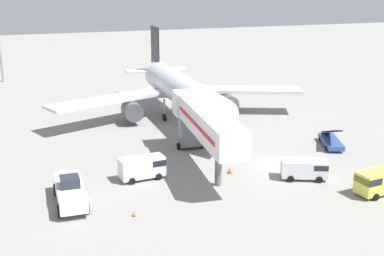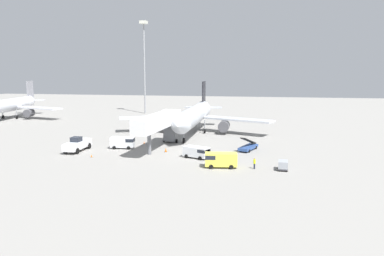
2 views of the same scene
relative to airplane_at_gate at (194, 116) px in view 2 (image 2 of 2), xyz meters
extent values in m
plane|color=gray|center=(4.26, -21.35, -4.36)|extent=(300.00, 300.00, 0.00)
cylinder|color=silver|center=(-0.01, -1.29, 0.14)|extent=(4.51, 28.68, 4.28)
cone|color=silver|center=(-0.14, -17.30, 0.14)|extent=(4.22, 3.43, 4.20)
cone|color=silver|center=(0.13, 15.67, 0.46)|extent=(4.11, 5.31, 4.07)
cube|color=#232328|center=(0.12, 14.36, 4.42)|extent=(0.39, 4.15, 6.85)
cube|color=silver|center=(2.68, 13.96, 0.67)|extent=(5.16, 3.06, 0.24)
cube|color=silver|center=(-2.46, 14.00, 0.67)|extent=(5.16, 3.06, 0.24)
cube|color=silver|center=(10.26, 1.24, -0.83)|extent=(18.15, 10.68, 0.44)
cube|color=silver|center=(-10.24, 1.40, -0.83)|extent=(18.20, 10.44, 0.44)
cylinder|color=#4C4C51|center=(7.20, 0.19, -2.41)|extent=(2.63, 3.41, 2.60)
cylinder|color=#4C4C51|center=(-7.20, 0.30, -2.41)|extent=(2.63, 3.41, 2.60)
cylinder|color=gray|center=(-0.10, -12.46, -2.48)|extent=(0.28, 0.28, 2.67)
cylinder|color=black|center=(-0.10, -12.46, -3.81)|extent=(0.36, 1.10, 1.10)
cylinder|color=gray|center=(2.47, 0.41, -2.48)|extent=(0.28, 0.28, 2.67)
cylinder|color=black|center=(2.47, 0.41, -3.81)|extent=(0.36, 1.10, 1.10)
cylinder|color=gray|center=(-2.46, 0.45, -2.48)|extent=(0.28, 0.28, 2.67)
cylinder|color=black|center=(-2.46, 0.45, -3.81)|extent=(0.36, 1.10, 1.10)
cube|color=silver|center=(-3.82, -21.04, 1.19)|extent=(4.54, 17.21, 2.70)
cube|color=red|center=(-5.33, -20.90, 1.19)|extent=(1.35, 14.23, 0.44)
cube|color=silver|center=(-2.99, -11.97, 1.19)|extent=(3.69, 3.10, 2.84)
cube|color=#232833|center=(-2.87, -10.68, 1.44)|extent=(3.31, 0.54, 0.90)
cube|color=slate|center=(-3.04, -12.57, -2.06)|extent=(2.70, 2.03, 3.80)
cylinder|color=black|center=(-4.46, -12.44, -3.96)|extent=(0.37, 0.82, 0.80)
cylinder|color=black|center=(-1.62, -12.70, -3.96)|extent=(0.37, 0.82, 0.80)
cylinder|color=slate|center=(-4.13, -24.42, -2.26)|extent=(0.70, 0.70, 4.20)
cube|color=white|center=(-18.54, -24.01, -3.14)|extent=(2.54, 7.52, 1.35)
cube|color=#232833|center=(-18.55, -24.38, -2.02)|extent=(1.73, 1.83, 0.90)
cylinder|color=black|center=(-17.43, -26.46, -3.81)|extent=(0.42, 1.11, 1.10)
cylinder|color=black|center=(-19.73, -26.42, -3.81)|extent=(0.42, 1.11, 1.10)
cylinder|color=black|center=(-17.36, -21.60, -3.81)|extent=(0.42, 1.11, 1.10)
cylinder|color=black|center=(-19.66, -21.56, -3.81)|extent=(0.42, 1.11, 1.10)
cube|color=#2D4C8E|center=(13.65, -17.48, -3.79)|extent=(3.82, 6.13, 0.55)
cube|color=black|center=(13.65, -17.48, -2.47)|extent=(3.02, 5.87, 2.04)
cylinder|color=black|center=(13.90, -19.44, -4.06)|extent=(0.41, 0.64, 0.60)
cylinder|color=black|center=(12.19, -18.80, -4.06)|extent=(0.41, 0.64, 0.60)
cylinder|color=black|center=(15.11, -16.15, -4.06)|extent=(0.41, 0.64, 0.60)
cylinder|color=black|center=(13.40, -15.52, -4.06)|extent=(0.41, 0.64, 0.60)
cube|color=#E5DB4C|center=(9.83, -31.43, -3.04)|extent=(5.28, 2.64, 2.07)
cube|color=#1E232D|center=(8.12, -31.64, -2.59)|extent=(1.87, 2.23, 0.66)
cylinder|color=black|center=(8.40, -32.58, -4.02)|extent=(0.72, 0.45, 0.68)
cylinder|color=black|center=(8.15, -30.66, -4.02)|extent=(0.72, 0.45, 0.68)
cylinder|color=black|center=(11.51, -32.19, -4.02)|extent=(0.72, 0.45, 0.68)
cylinder|color=black|center=(11.27, -30.27, -4.02)|extent=(0.72, 0.45, 0.68)
cube|color=white|center=(4.85, -25.72, -3.21)|extent=(5.02, 3.63, 1.73)
cube|color=#1E232D|center=(6.29, -26.34, -2.83)|extent=(2.15, 2.43, 0.55)
cylinder|color=black|center=(6.54, -25.41, -4.02)|extent=(0.77, 0.59, 0.68)
cylinder|color=black|center=(5.79, -27.16, -4.02)|extent=(0.77, 0.59, 0.68)
cylinder|color=black|center=(3.91, -24.29, -4.02)|extent=(0.77, 0.59, 0.68)
cylinder|color=black|center=(3.16, -26.04, -4.02)|extent=(0.77, 0.59, 0.68)
cube|color=white|center=(-10.88, -20.26, -3.07)|extent=(4.78, 2.38, 2.02)
cube|color=#1E232D|center=(-9.32, -20.09, -2.62)|extent=(1.67, 2.09, 0.65)
cylinder|color=black|center=(-9.55, -19.19, -4.02)|extent=(0.71, 0.41, 0.68)
cylinder|color=black|center=(-9.36, -21.03, -4.02)|extent=(0.71, 0.41, 0.68)
cylinder|color=black|center=(-12.39, -19.49, -4.02)|extent=(0.71, 0.41, 0.68)
cylinder|color=black|center=(-12.20, -21.32, -4.02)|extent=(0.71, 0.41, 0.68)
cube|color=#38383D|center=(19.48, -31.29, -4.07)|extent=(1.56, 2.34, 0.22)
cube|color=#999EA5|center=(19.48, -31.29, -3.43)|extent=(1.56, 2.34, 1.07)
cylinder|color=black|center=(20.10, -32.11, -4.18)|extent=(0.14, 0.37, 0.36)
cylinder|color=black|center=(18.77, -32.04, -4.18)|extent=(0.14, 0.37, 0.36)
cylinder|color=black|center=(20.18, -30.53, -4.18)|extent=(0.14, 0.37, 0.36)
cylinder|color=black|center=(18.86, -30.46, -4.18)|extent=(0.14, 0.37, 0.36)
cylinder|color=#1E2333|center=(15.09, -31.39, -3.93)|extent=(0.35, 0.35, 0.86)
cylinder|color=#D8EA19|center=(15.09, -31.39, -3.16)|extent=(0.46, 0.46, 0.68)
sphere|color=tan|center=(15.09, -31.39, -2.69)|extent=(0.23, 0.23, 0.23)
cube|color=black|center=(-1.71, -21.73, -4.35)|extent=(0.48, 0.48, 0.03)
cone|color=orange|center=(-1.71, -21.73, -3.99)|extent=(0.41, 0.41, 0.70)
cube|color=black|center=(-8.23, -14.63, -4.35)|extent=(0.32, 0.32, 0.03)
cone|color=orange|center=(-8.23, -14.63, -4.11)|extent=(0.27, 0.27, 0.47)
cube|color=black|center=(-13.66, -28.42, -4.35)|extent=(0.32, 0.32, 0.03)
cone|color=orange|center=(-13.66, -28.42, -4.11)|extent=(0.27, 0.27, 0.47)
cylinder|color=silver|center=(-61.96, 14.86, -0.02)|extent=(7.18, 29.09, 3.96)
cone|color=silver|center=(-63.88, 31.82, 0.27)|extent=(4.34, 5.70, 3.76)
cube|color=gray|center=(-63.73, 30.50, 3.94)|extent=(0.83, 4.19, 6.34)
cube|color=silver|center=(-61.33, 30.39, 0.47)|extent=(5.06, 3.55, 0.24)
cube|color=silver|center=(-66.05, 29.86, 0.47)|extent=(5.06, 3.55, 0.24)
cube|color=silver|center=(-52.95, 18.18, -0.91)|extent=(16.79, 8.38, 0.44)
cylinder|color=#4C4C51|center=(-55.59, 16.87, -2.40)|extent=(2.75, 3.38, 2.41)
cylinder|color=gray|center=(-59.89, 16.84, -2.51)|extent=(0.28, 0.28, 2.60)
cylinder|color=black|center=(-59.89, 16.84, -3.81)|extent=(0.47, 1.13, 1.10)
cylinder|color=gray|center=(-64.42, 16.32, -2.51)|extent=(0.28, 0.28, 2.60)
cylinder|color=black|center=(-64.42, 16.32, -3.81)|extent=(0.47, 1.13, 1.10)
cylinder|color=#93969B|center=(-24.62, 38.93, 11.10)|extent=(0.56, 0.56, 30.94)
cube|color=silver|center=(-24.62, 38.93, 27.07)|extent=(2.40, 2.40, 1.00)
camera|label=1|loc=(-22.29, -68.57, 15.66)|focal=48.04mm
camera|label=2|loc=(15.84, -90.27, 11.15)|focal=35.56mm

